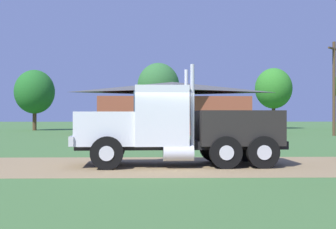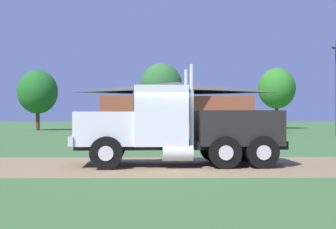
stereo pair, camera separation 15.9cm
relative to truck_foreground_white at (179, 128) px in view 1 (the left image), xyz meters
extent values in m
plane|color=#3F6833|center=(-0.32, -0.11, -1.31)|extent=(200.00, 200.00, 0.00)
cube|color=#89714D|center=(-0.32, -0.11, -1.31)|extent=(120.00, 6.24, 0.01)
cube|color=black|center=(0.08, 0.01, -0.59)|extent=(7.30, 1.86, 0.28)
cube|color=white|center=(-2.54, -0.11, -0.01)|extent=(2.10, 2.09, 1.15)
cube|color=silver|center=(-3.59, -0.16, -0.41)|extent=(0.26, 2.20, 0.32)
cube|color=white|center=(-0.64, -0.02, 0.43)|extent=(1.89, 2.37, 2.03)
cube|color=#2D3D4C|center=(-1.55, -0.06, 0.83)|extent=(0.13, 1.90, 0.89)
cylinder|color=silver|center=(0.41, -0.88, 0.78)|extent=(0.14, 0.14, 2.73)
cylinder|color=silver|center=(0.33, 0.93, 0.78)|extent=(0.14, 0.14, 2.73)
cylinder|color=silver|center=(-0.06, -0.99, -0.80)|extent=(1.02, 0.57, 0.52)
cube|color=black|center=(2.07, 0.11, 0.01)|extent=(2.95, 2.42, 1.20)
cylinder|color=black|center=(-2.38, -1.24, -0.78)|extent=(1.09, 0.35, 1.08)
cylinder|color=silver|center=(-2.38, -1.40, -0.78)|extent=(0.49, 0.06, 0.48)
cylinder|color=black|center=(-2.49, 1.04, -0.78)|extent=(1.09, 0.35, 1.08)
cylinder|color=silver|center=(-2.50, 1.20, -0.78)|extent=(0.49, 0.06, 0.48)
cylinder|color=black|center=(2.74, -1.00, -0.78)|extent=(1.09, 0.35, 1.08)
cylinder|color=silver|center=(2.75, -1.16, -0.78)|extent=(0.49, 0.06, 0.48)
cylinder|color=black|center=(2.64, 1.28, -0.78)|extent=(1.09, 0.35, 1.08)
cylinder|color=silver|center=(2.63, 1.43, -0.78)|extent=(0.49, 0.06, 0.48)
cylinder|color=black|center=(1.50, -1.06, -0.78)|extent=(1.09, 0.35, 1.08)
cylinder|color=silver|center=(1.50, -1.22, -0.78)|extent=(0.49, 0.06, 0.48)
cylinder|color=black|center=(1.39, 1.22, -0.78)|extent=(1.09, 0.35, 1.08)
cylinder|color=silver|center=(1.38, 1.38, -0.78)|extent=(0.49, 0.06, 0.48)
cube|color=brown|center=(0.70, 26.69, 0.38)|extent=(13.48, 7.81, 3.38)
pyramid|color=#4B4B4B|center=(0.70, 26.69, 3.04)|extent=(14.15, 8.20, 0.97)
cube|color=black|center=(-1.20, 22.87, -0.21)|extent=(1.80, 0.10, 2.20)
cylinder|color=#503A26|center=(14.16, 22.14, 2.65)|extent=(0.26, 0.26, 7.93)
cube|color=#503A26|center=(14.16, 22.14, 6.02)|extent=(1.62, 1.69, 0.14)
cylinder|color=#513823|center=(-14.62, 36.02, -0.03)|extent=(0.44, 0.44, 2.57)
ellipsoid|color=#216323|center=(-14.62, 36.02, 3.06)|extent=(4.50, 4.50, 4.95)
cylinder|color=#513823|center=(-0.60, 40.36, 0.31)|extent=(0.44, 0.44, 3.26)
ellipsoid|color=#306931|center=(-0.60, 40.36, 4.01)|extent=(5.16, 5.16, 5.68)
cylinder|color=#513823|center=(13.96, 41.33, 0.31)|extent=(0.44, 0.44, 3.24)
ellipsoid|color=#307D26|center=(13.96, 41.33, 3.79)|extent=(4.65, 4.65, 5.11)
camera|label=1|loc=(-0.76, -16.03, 0.47)|focal=48.93mm
camera|label=2|loc=(-0.60, -16.03, 0.47)|focal=48.93mm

